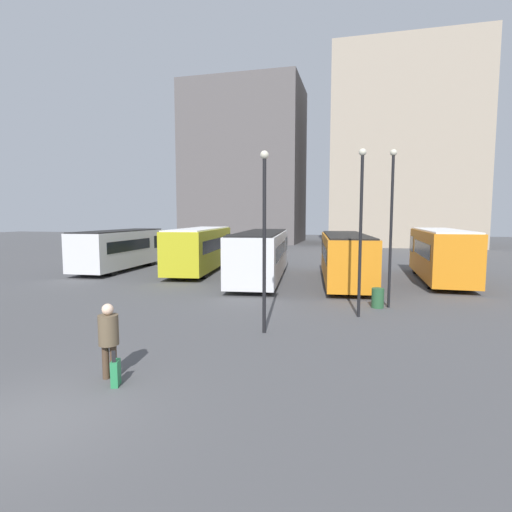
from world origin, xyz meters
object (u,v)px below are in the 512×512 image
at_px(trash_bin, 378,298).
at_px(bus_3, 345,256).
at_px(bus_0, 121,248).
at_px(lamp_post_1, 391,217).
at_px(bus_2, 262,253).
at_px(lamp_post_0, 361,221).
at_px(traveler, 109,334).
at_px(bus_1, 200,248).
at_px(suitcase, 116,373).
at_px(bus_4, 440,253).
at_px(lamp_post_2, 264,228).

bearing_deg(trash_bin, bus_3, 103.85).
relative_size(bus_0, lamp_post_1, 1.39).
xyz_separation_m(bus_2, lamp_post_0, (5.94, -8.42, 2.13)).
height_order(lamp_post_0, lamp_post_1, lamp_post_1).
bearing_deg(bus_3, lamp_post_0, 179.08).
bearing_deg(bus_3, traveler, 155.99).
distance_m(bus_1, suitcase, 19.50).
bearing_deg(lamp_post_0, traveler, -127.39).
height_order(lamp_post_1, trash_bin, lamp_post_1).
height_order(bus_2, suitcase, bus_2).
distance_m(bus_4, lamp_post_2, 15.63).
distance_m(bus_3, lamp_post_2, 11.74).
bearing_deg(traveler, bus_2, -19.62).
height_order(bus_2, lamp_post_0, lamp_post_0).
bearing_deg(bus_4, lamp_post_2, 149.54).
height_order(bus_0, bus_3, bus_0).
distance_m(traveler, lamp_post_1, 12.33).
height_order(bus_4, traveler, bus_4).
bearing_deg(bus_4, lamp_post_1, 157.17).
distance_m(bus_2, bus_4, 10.92).
distance_m(traveler, suitcase, 0.94).
bearing_deg(bus_0, bus_4, -91.94).
bearing_deg(bus_0, bus_3, -98.75).
xyz_separation_m(bus_1, bus_3, (10.17, -2.31, -0.11)).
distance_m(bus_3, lamp_post_1, 7.06).
height_order(bus_2, lamp_post_2, lamp_post_2).
relative_size(bus_3, lamp_post_0, 1.62).
height_order(lamp_post_1, lamp_post_2, lamp_post_1).
bearing_deg(bus_4, bus_3, 109.90).
bearing_deg(lamp_post_0, bus_2, 125.19).
xyz_separation_m(bus_3, trash_bin, (1.61, -6.52, -1.15)).
height_order(traveler, trash_bin, traveler).
relative_size(bus_1, bus_3, 0.98).
bearing_deg(lamp_post_2, traveler, -120.64).
height_order(bus_2, traveler, bus_2).
bearing_deg(lamp_post_0, bus_1, 135.90).
bearing_deg(bus_4, suitcase, 150.93).
relative_size(bus_2, lamp_post_0, 1.84).
relative_size(bus_3, traveler, 5.68).
distance_m(suitcase, trash_bin, 11.66).
height_order(bus_3, bus_4, bus_4).
bearing_deg(bus_2, bus_1, 59.54).
bearing_deg(lamp_post_2, suitcase, -115.38).
xyz_separation_m(bus_3, lamp_post_2, (-2.30, -11.34, 1.97)).
bearing_deg(bus_1, lamp_post_1, -132.63).
relative_size(bus_4, lamp_post_0, 1.46).
bearing_deg(trash_bin, bus_1, 143.14).
relative_size(lamp_post_1, lamp_post_2, 1.11).
bearing_deg(suitcase, bus_3, -35.82).
height_order(bus_3, suitcase, bus_3).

